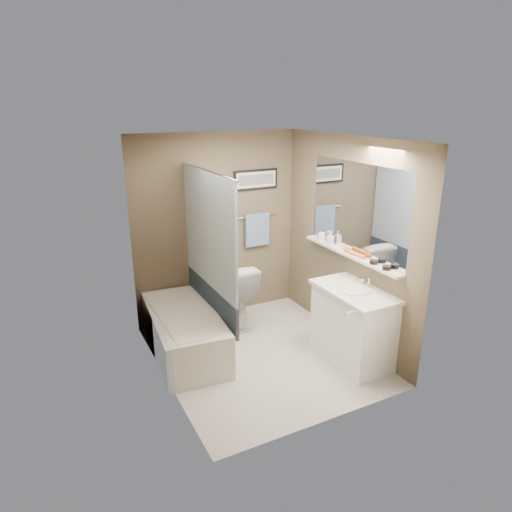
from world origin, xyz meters
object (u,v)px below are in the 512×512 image
vanity (353,327)px  glass_jar (322,237)px  bathtub (184,333)px  hair_brush_back (351,252)px  candle_bowl_near (387,268)px  hair_brush_front (358,255)px  candle_bowl_far (374,262)px  soap_bottle (330,238)px  toilet (230,293)px

vanity → glass_jar: size_ratio=9.00×
bathtub → hair_brush_back: 2.09m
vanity → candle_bowl_near: bearing=-51.9°
bathtub → hair_brush_front: hair_brush_front is taller
vanity → candle_bowl_far: (0.19, -0.04, 0.73)m
candle_bowl_near → glass_jar: 1.15m
candle_bowl_far → soap_bottle: size_ratio=0.61×
toilet → vanity: size_ratio=0.93×
candle_bowl_far → hair_brush_back: 0.38m
bathtub → soap_bottle: 2.03m
candle_bowl_near → bathtub: bearing=145.7°
bathtub → candle_bowl_near: (1.79, -1.22, 0.89)m
vanity → hair_brush_back: 0.83m
toilet → vanity: 1.64m
bathtub → candle_bowl_far: bearing=-24.8°
candle_bowl_near → soap_bottle: 0.98m
bathtub → vanity: 1.88m
toilet → glass_jar: bearing=153.2°
vanity → candle_bowl_far: candle_bowl_far is taller
candle_bowl_far → vanity: bearing=167.5°
candle_bowl_near → vanity: bearing=128.2°
vanity → hair_brush_front: size_ratio=4.09×
glass_jar → soap_bottle: 0.18m
soap_bottle → hair_brush_front: bearing=-90.0°
vanity → hair_brush_front: bearing=50.6°
hair_brush_front → glass_jar: glass_jar is taller
toilet → vanity: (0.84, -1.41, -0.02)m
toilet → candle_bowl_far: 1.91m
vanity → toilet: bearing=120.6°
hair_brush_back → glass_jar: glass_jar is taller
glass_jar → soap_bottle: (0.00, -0.17, 0.02)m
hair_brush_front → glass_jar: size_ratio=2.20×
vanity → candle_bowl_near: candle_bowl_near is taller
candle_bowl_near → soap_bottle: soap_bottle is taller
candle_bowl_near → soap_bottle: (0.00, 0.97, 0.05)m
candle_bowl_far → glass_jar: (0.00, 0.95, 0.03)m
bathtub → glass_jar: glass_jar is taller
bathtub → candle_bowl_far: candle_bowl_far is taller
soap_bottle → toilet: bearing=146.8°
candle_bowl_far → glass_jar: size_ratio=0.90×
toilet → glass_jar: 1.36m
soap_bottle → vanity: bearing=-104.1°
bathtub → soap_bottle: soap_bottle is taller
candle_bowl_far → soap_bottle: 0.78m
candle_bowl_near → glass_jar: (0.00, 1.15, 0.03)m
bathtub → glass_jar: 2.01m
candle_bowl_near → hair_brush_back: hair_brush_back is taller
bathtub → hair_brush_front: bearing=-17.9°
hair_brush_back → glass_jar: bearing=90.0°
vanity → hair_brush_front: 0.79m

